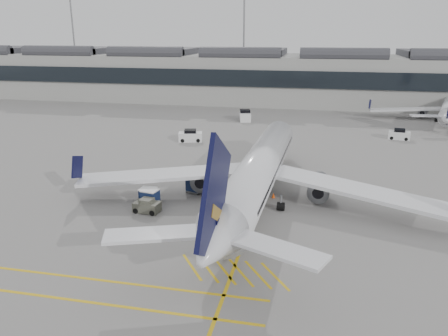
% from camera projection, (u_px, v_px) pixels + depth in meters
% --- Properties ---
extents(ground, '(220.00, 220.00, 0.00)m').
position_uv_depth(ground, '(139.00, 220.00, 39.54)').
color(ground, gray).
rests_on(ground, ground).
extents(terminal, '(200.00, 20.45, 12.40)m').
position_uv_depth(terminal, '(254.00, 76.00, 104.82)').
color(terminal, '#9E9E99').
rests_on(terminal, ground).
extents(light_masts, '(113.00, 0.60, 25.45)m').
position_uv_depth(light_masts, '(256.00, 39.00, 115.79)').
color(light_masts, slate).
rests_on(light_masts, ground).
extents(apron_markings, '(0.25, 60.00, 0.01)m').
position_uv_depth(apron_markings, '(263.00, 190.00, 46.88)').
color(apron_markings, gold).
rests_on(apron_markings, ground).
extents(airliner_main, '(36.77, 40.22, 10.69)m').
position_uv_depth(airliner_main, '(258.00, 171.00, 42.99)').
color(airliner_main, silver).
rests_on(airliner_main, ground).
extents(belt_loader, '(4.76, 1.64, 1.95)m').
position_uv_depth(belt_loader, '(218.00, 176.00, 49.61)').
color(belt_loader, silver).
rests_on(belt_loader, ground).
extents(baggage_cart_a, '(1.88, 1.73, 1.61)m').
position_uv_depth(baggage_cart_a, '(220.00, 182.00, 46.75)').
color(baggage_cart_a, gray).
rests_on(baggage_cart_a, ground).
extents(baggage_cart_b, '(1.95, 1.76, 1.71)m').
position_uv_depth(baggage_cart_b, '(195.00, 184.00, 46.09)').
color(baggage_cart_b, gray).
rests_on(baggage_cart_b, ground).
extents(baggage_cart_c, '(1.68, 1.39, 1.74)m').
position_uv_depth(baggage_cart_c, '(148.00, 196.00, 42.65)').
color(baggage_cart_c, gray).
rests_on(baggage_cart_c, ground).
extents(baggage_cart_d, '(1.84, 1.61, 1.72)m').
position_uv_depth(baggage_cart_d, '(150.00, 198.00, 42.29)').
color(baggage_cart_d, gray).
rests_on(baggage_cart_d, ground).
extents(ramp_agent_a, '(0.73, 0.70, 1.69)m').
position_uv_depth(ramp_agent_a, '(196.00, 179.00, 47.99)').
color(ramp_agent_a, '#E2400B').
rests_on(ramp_agent_a, ground).
extents(ramp_agent_b, '(0.87, 0.68, 1.77)m').
position_uv_depth(ramp_agent_b, '(207.00, 187.00, 45.21)').
color(ramp_agent_b, '#FF430D').
rests_on(ramp_agent_b, ground).
extents(pushback_tug, '(2.52, 1.71, 1.34)m').
position_uv_depth(pushback_tug, '(147.00, 206.00, 41.08)').
color(pushback_tug, '#4F5043').
rests_on(pushback_tug, ground).
extents(safety_cone_nose, '(0.33, 0.33, 0.47)m').
position_uv_depth(safety_cone_nose, '(278.00, 160.00, 56.94)').
color(safety_cone_nose, '#F24C0A').
rests_on(safety_cone_nose, ground).
extents(safety_cone_engine, '(0.37, 0.37, 0.51)m').
position_uv_depth(safety_cone_engine, '(273.00, 195.00, 44.72)').
color(safety_cone_engine, '#F24C0A').
rests_on(safety_cone_engine, ground).
extents(service_van_left, '(3.91, 2.61, 1.84)m').
position_uv_depth(service_van_left, '(190.00, 136.00, 67.53)').
color(service_van_left, silver).
rests_on(service_van_left, ground).
extents(service_van_mid, '(2.92, 4.42, 2.08)m').
position_uv_depth(service_van_mid, '(245.00, 116.00, 83.23)').
color(service_van_mid, silver).
rests_on(service_van_mid, ground).
extents(service_van_right, '(3.42, 2.09, 1.65)m').
position_uv_depth(service_van_right, '(399.00, 135.00, 68.82)').
color(service_van_right, silver).
rests_on(service_van_right, ground).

